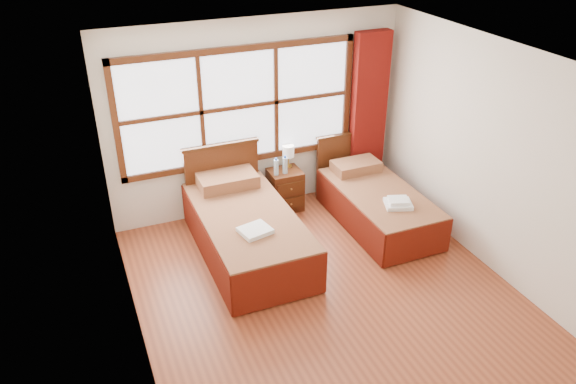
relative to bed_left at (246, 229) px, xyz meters
name	(u,v)px	position (x,y,z in m)	size (l,w,h in m)	color
floor	(329,297)	(0.55, -1.20, -0.32)	(4.50, 4.50, 0.00)	brown
ceiling	(340,64)	(0.55, -1.20, 2.28)	(4.50, 4.50, 0.00)	white
wall_back	(257,118)	(0.55, 1.05, 0.98)	(4.00, 4.00, 0.00)	silver
wall_left	(128,236)	(-1.45, -1.20, 0.98)	(4.50, 4.50, 0.00)	silver
wall_right	(495,161)	(2.55, -1.20, 0.98)	(4.50, 4.50, 0.00)	silver
window	(239,107)	(0.30, 1.02, 1.18)	(3.16, 0.06, 1.56)	white
curtain	(368,114)	(2.15, 0.91, 0.85)	(0.50, 0.16, 2.30)	maroon
bed_left	(246,229)	(0.00, 0.00, 0.00)	(1.09, 2.12, 1.06)	#43210E
bed_right	(376,203)	(1.82, 0.00, -0.04)	(0.95, 1.97, 0.92)	#43210E
nightstand	(285,190)	(0.84, 0.80, -0.04)	(0.43, 0.43, 0.58)	#4A2310
towels_left	(255,230)	(-0.04, -0.48, 0.27)	(0.39, 0.36, 0.05)	white
towels_right	(398,203)	(1.84, -0.47, 0.21)	(0.40, 0.37, 0.10)	white
lamp	(288,152)	(0.94, 0.92, 0.47)	(0.16, 0.16, 0.31)	gold
bottle_near	(276,167)	(0.69, 0.75, 0.36)	(0.06, 0.06, 0.25)	#A7C7D7
bottle_far	(285,165)	(0.82, 0.75, 0.37)	(0.07, 0.07, 0.25)	#A7C7D7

